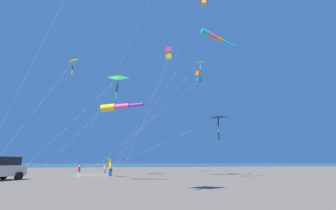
# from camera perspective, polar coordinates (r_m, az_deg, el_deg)

# --- Properties ---
(ground_plane) EXTENTS (600.00, 600.00, 0.00)m
(ground_plane) POSITION_cam_1_polar(r_m,az_deg,el_deg) (29.54, -17.69, -15.75)
(ground_plane) COLOR #756654
(ocean_water_strip) EXTENTS (240.00, 600.00, 0.01)m
(ocean_water_strip) POSITION_cam_1_polar(r_m,az_deg,el_deg) (194.45, -13.81, -13.68)
(ocean_water_strip) COLOR #386B84
(ocean_water_strip) RESTS_ON ground_plane
(person_adult_flyer) EXTENTS (0.59, 0.66, 1.85)m
(person_adult_flyer) POSITION_cam_1_polar(r_m,az_deg,el_deg) (26.59, -13.66, -14.13)
(person_adult_flyer) COLOR #335199
(person_adult_flyer) RESTS_ON ground_plane
(person_child_green_jacket) EXTENTS (0.32, 0.39, 1.22)m
(person_child_green_jacket) POSITION_cam_1_polar(r_m,az_deg,el_deg) (26.31, -20.61, -14.42)
(person_child_green_jacket) COLOR silver
(person_child_green_jacket) RESTS_ON ground_plane
(person_child_grey_jacket) EXTENTS (0.43, 0.39, 1.21)m
(person_child_grey_jacket) POSITION_cam_1_polar(r_m,az_deg,el_deg) (33.10, -14.92, -14.50)
(person_child_grey_jacket) COLOR #335199
(person_child_grey_jacket) RESTS_ON ground_plane
(kite_windsock_magenta_far_left) EXTENTS (7.10, 10.94, 13.02)m
(kite_windsock_magenta_far_left) POSITION_cam_1_polar(r_m,az_deg,el_deg) (22.68, 10.99, 15.80)
(kite_windsock_magenta_far_left) COLOR #1EB7C6
(kite_windsock_magenta_far_left) RESTS_ON ground_plane
(kite_box_white_trailing) EXTENTS (2.25, 15.74, 15.04)m
(kite_box_white_trailing) POSITION_cam_1_polar(r_m,az_deg,el_deg) (37.02, 7.28, 6.70)
(kite_box_white_trailing) COLOR orange
(kite_box_white_trailing) RESTS_ON ground_plane
(kite_box_yellow_midlevel) EXTENTS (3.43, 6.46, 17.64)m
(kite_box_yellow_midlevel) POSITION_cam_1_polar(r_m,az_deg,el_deg) (35.11, 0.16, 12.32)
(kite_box_yellow_midlevel) COLOR #EF4C93
(kite_box_yellow_midlevel) RESTS_ON ground_plane
(kite_delta_blue_topmost) EXTENTS (2.08, 15.17, 6.90)m
(kite_delta_blue_topmost) POSITION_cam_1_polar(r_m,az_deg,el_deg) (28.56, 11.97, -3.02)
(kite_delta_blue_topmost) COLOR black
(kite_delta_blue_topmost) RESTS_ON ground_plane
(kite_delta_checkered_midright) EXTENTS (2.77, 5.28, 10.49)m
(kite_delta_checkered_midright) POSITION_cam_1_polar(r_m,az_deg,el_deg) (23.13, -21.88, 9.78)
(kite_delta_checkered_midright) COLOR yellow
(kite_delta_checkered_midright) RESTS_ON ground_plane
(kite_delta_small_distant) EXTENTS (1.72, 14.78, 17.50)m
(kite_delta_small_distant) POSITION_cam_1_polar(r_m,az_deg,el_deg) (39.48, 7.52, 9.96)
(kite_delta_small_distant) COLOR yellow
(kite_delta_small_distant) RESTS_ON ground_plane
(kite_delta_red_high_left) EXTENTS (4.41, 8.92, 11.26)m
(kite_delta_red_high_left) POSITION_cam_1_polar(r_m,az_deg,el_deg) (27.39, -11.93, 6.47)
(kite_delta_red_high_left) COLOR green
(kite_delta_red_high_left) RESTS_ON ground_plane
(kite_windsock_orange_high_right) EXTENTS (3.68, 8.35, 5.96)m
(kite_windsock_orange_high_right) POSITION_cam_1_polar(r_m,az_deg,el_deg) (19.24, -12.46, -0.47)
(kite_windsock_orange_high_right) COLOR yellow
(kite_windsock_orange_high_right) RESTS_ON ground_plane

